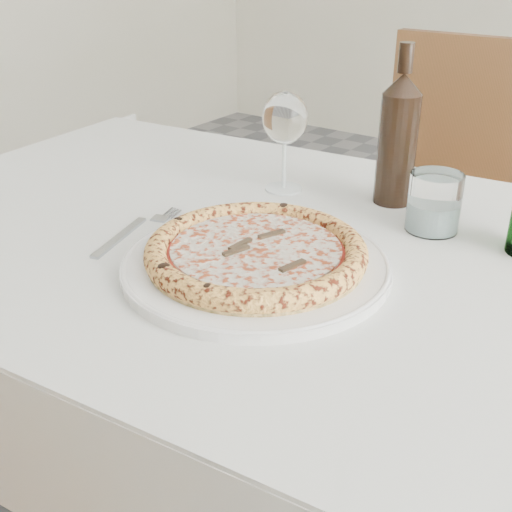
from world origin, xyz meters
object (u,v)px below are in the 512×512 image
object	(u,v)px
chair_far	(448,200)
wine_glass	(285,121)
plate	(256,264)
wine_bottle	(398,138)
dining_table	(295,298)
pizza	(256,252)
tumbler	(434,206)

from	to	relation	value
chair_far	wine_glass	bearing A→B (deg)	-95.65
plate	wine_glass	bearing A→B (deg)	116.56
chair_far	wine_bottle	size ratio (longest dim) A/B	3.67
plate	wine_bottle	distance (m)	0.34
wine_glass	chair_far	bearing A→B (deg)	84.35
wine_glass	wine_bottle	world-z (taller)	wine_bottle
plate	wine_bottle	size ratio (longest dim) A/B	1.39
plate	wine_glass	xyz separation A→B (m)	(-0.13, 0.27, 0.11)
dining_table	pizza	size ratio (longest dim) A/B	5.11
pizza	wine_bottle	world-z (taller)	wine_bottle
dining_table	wine_bottle	xyz separation A→B (m)	(0.04, 0.23, 0.20)
wine_glass	tumbler	size ratio (longest dim) A/B	1.94
plate	pizza	size ratio (longest dim) A/B	1.22
dining_table	wine_glass	bearing A→B (deg)	128.46
chair_far	wine_bottle	world-z (taller)	wine_bottle
plate	tumbler	size ratio (longest dim) A/B	4.04
wine_glass	tumbler	world-z (taller)	wine_glass
tumbler	wine_bottle	size ratio (longest dim) A/B	0.34
wine_bottle	chair_far	bearing A→B (deg)	99.90
dining_table	wine_glass	xyz separation A→B (m)	(-0.13, 0.17, 0.21)
plate	wine_bottle	world-z (taller)	wine_bottle
plate	tumbler	bearing A→B (deg)	61.90
wine_glass	tumbler	distance (m)	0.29
wine_glass	wine_bottle	xyz separation A→B (m)	(0.18, 0.06, -0.01)
chair_far	wine_bottle	bearing A→B (deg)	-80.10
dining_table	tumbler	size ratio (longest dim) A/B	16.96
pizza	wine_glass	distance (m)	0.32
dining_table	tumbler	distance (m)	0.25
chair_far	plate	xyz separation A→B (m)	(0.07, -0.95, 0.23)
tumbler	wine_bottle	bearing A→B (deg)	144.11
wine_glass	wine_bottle	distance (m)	0.19
chair_far	dining_table	bearing A→B (deg)	-85.48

